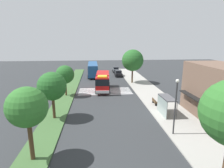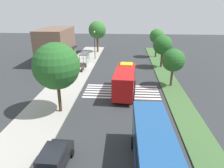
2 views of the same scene
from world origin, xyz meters
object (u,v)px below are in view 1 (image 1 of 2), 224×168
object	(u,v)px
street_lamp	(176,102)
bus_stop_shelter	(165,102)
bench_near_shelter	(155,102)
median_tree_far_west	(65,75)
fire_truck	(103,81)
parked_car_west	(116,69)
parked_car_mid	(118,73)
median_tree_west	(52,86)
transit_bus	(93,68)
median_tree_center	(27,107)
sidewalk_tree_far_west	(133,60)

from	to	relation	value
street_lamp	bus_stop_shelter	bearing A→B (deg)	169.62
bench_near_shelter	median_tree_far_west	xyz separation A→B (m)	(-6.24, -14.74, 3.43)
fire_truck	bench_near_shelter	world-z (taller)	fire_truck
parked_car_west	parked_car_mid	xyz separation A→B (m)	(6.76, 0.00, -0.01)
fire_truck	parked_car_mid	size ratio (longest dim) A/B	1.92
bench_near_shelter	median_tree_west	size ratio (longest dim) A/B	0.26
median_tree_west	transit_bus	bearing A→B (deg)	170.85
parked_car_mid	median_tree_center	bearing A→B (deg)	-16.58
parked_car_west	transit_bus	world-z (taller)	transit_bus
fire_truck	transit_bus	xyz separation A→B (m)	(-16.00, -2.19, 0.14)
bus_stop_shelter	sidewalk_tree_far_west	size ratio (longest dim) A/B	0.45
parked_car_mid	sidewalk_tree_far_west	xyz separation A→B (m)	(8.84, 2.20, 4.58)
parked_car_west	bus_stop_shelter	bearing A→B (deg)	4.72
median_tree_far_west	median_tree_center	size ratio (longest dim) A/B	0.87
transit_bus	median_tree_far_west	xyz separation A→B (m)	(19.17, -4.71, 1.88)
transit_bus	street_lamp	size ratio (longest dim) A/B	1.95
parked_car_mid	parked_car_west	bearing A→B (deg)	-178.43
sidewalk_tree_far_west	median_tree_far_west	xyz separation A→B (m)	(9.12, -14.18, -1.44)
bus_stop_shelter	bench_near_shelter	distance (m)	4.20
parked_car_mid	median_tree_center	distance (m)	38.68
bus_stop_shelter	median_tree_far_west	distance (m)	18.08
fire_truck	transit_bus	world-z (taller)	transit_bus
sidewalk_tree_far_west	median_tree_far_west	bearing A→B (deg)	-57.25
parked_car_mid	median_tree_west	xyz separation A→B (m)	(28.03, -11.98, 3.52)
street_lamp	fire_truck	bearing A→B (deg)	-159.84
parked_car_mid	bench_near_shelter	bearing A→B (deg)	8.06
parked_car_mid	median_tree_west	distance (m)	30.68
parked_car_mid	transit_bus	world-z (taller)	transit_bus
fire_truck	bus_stop_shelter	bearing A→B (deg)	33.89
median_tree_center	sidewalk_tree_far_west	bearing A→B (deg)	152.92
bus_stop_shelter	median_tree_center	size ratio (longest dim) A/B	0.55
sidewalk_tree_far_west	median_tree_west	world-z (taller)	sidewalk_tree_far_west
bus_stop_shelter	sidewalk_tree_far_west	bearing A→B (deg)	-178.30
transit_bus	bench_near_shelter	size ratio (longest dim) A/B	7.43
transit_bus	median_tree_center	distance (m)	38.16
parked_car_mid	street_lamp	distance (m)	33.68
parked_car_west	median_tree_center	size ratio (longest dim) A/B	0.72
median_tree_center	median_tree_west	bearing A→B (deg)	-180.00
street_lamp	median_tree_center	distance (m)	14.15
sidewalk_tree_far_west	fire_truck	bearing A→B (deg)	-50.70
transit_bus	street_lamp	xyz separation A→B (m)	(34.72, 9.07, 1.59)
fire_truck	parked_car_mid	world-z (taller)	fire_truck
fire_truck	transit_bus	size ratio (longest dim) A/B	0.72
bench_near_shelter	median_tree_west	xyz separation A→B (m)	(3.84, -14.74, 3.80)
street_lamp	transit_bus	bearing A→B (deg)	-165.37
parked_car_mid	bench_near_shelter	world-z (taller)	parked_car_mid
parked_car_west	transit_bus	xyz separation A→B (m)	(5.55, -7.27, 1.25)
sidewalk_tree_far_west	median_tree_center	size ratio (longest dim) A/B	1.23
parked_car_mid	median_tree_center	xyz separation A→B (m)	(36.56, -11.98, 3.94)
median_tree_west	parked_car_mid	bearing A→B (deg)	156.86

